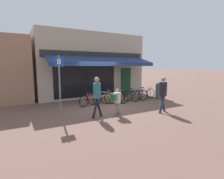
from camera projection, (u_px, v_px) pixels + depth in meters
ground_plane at (107, 106)px, 9.95m from camera, size 160.00×160.00×0.00m
shop_front at (89, 65)px, 13.51m from camera, size 7.96×4.71×4.61m
bike_rack_rail at (119, 94)px, 10.95m from camera, size 4.65×0.04×0.57m
bicycle_red at (91, 100)px, 9.93m from camera, size 1.59×0.60×0.79m
bicycle_silver at (102, 98)px, 10.35m from camera, size 1.68×0.69×0.88m
bicycle_orange at (114, 98)px, 10.45m from camera, size 1.61×0.83×0.86m
bicycle_black at (127, 96)px, 10.97m from camera, size 1.79×0.61×0.89m
bicycle_green at (136, 95)px, 11.34m from camera, size 1.62×0.70×0.83m
bicycle_purple at (145, 94)px, 11.97m from camera, size 1.69×0.52×0.83m
pedestrian_adult at (97, 92)px, 7.62m from camera, size 0.60×0.55×1.80m
pedestrian_child at (117, 99)px, 7.99m from camera, size 0.52×0.54×1.25m
pedestrian_second_adult at (163, 91)px, 8.48m from camera, size 0.61×0.57×1.76m
litter_bin at (160, 91)px, 12.12m from camera, size 0.58×0.58×1.13m
parking_sign at (60, 80)px, 7.64m from camera, size 0.44×0.07×2.73m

